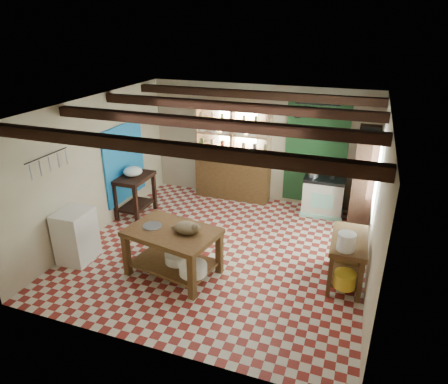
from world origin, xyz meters
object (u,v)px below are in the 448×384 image
(work_table, at_px, (173,252))
(prep_table, at_px, (135,195))
(right_counter, at_px, (347,260))
(white_cabinet, at_px, (76,236))
(cat, at_px, (187,228))
(stove, at_px, (323,196))

(work_table, bearing_deg, prep_table, 145.65)
(right_counter, bearing_deg, prep_table, 166.68)
(right_counter, bearing_deg, white_cabinet, -169.36)
(work_table, xyz_separation_m, cat, (0.25, 0.01, 0.49))
(right_counter, bearing_deg, stove, 104.44)
(right_counter, xyz_separation_m, cat, (-2.40, -0.73, 0.50))
(white_cabinet, bearing_deg, right_counter, 9.81)
(white_cabinet, height_order, right_counter, white_cabinet)
(white_cabinet, distance_m, cat, 2.05)
(work_table, xyz_separation_m, stove, (2.01, 3.07, 0.01))
(prep_table, relative_size, cat, 2.22)
(stove, xyz_separation_m, cat, (-1.75, -3.06, 0.47))
(work_table, bearing_deg, right_counter, 25.39)
(stove, bearing_deg, cat, -120.79)
(white_cabinet, distance_m, right_counter, 4.49)
(work_table, height_order, white_cabinet, white_cabinet)
(white_cabinet, xyz_separation_m, right_counter, (4.40, 0.91, -0.07))
(stove, bearing_deg, prep_table, -160.65)
(prep_table, bearing_deg, cat, -40.65)
(stove, xyz_separation_m, prep_table, (-3.73, -1.39, 0.03))
(right_counter, bearing_deg, work_table, -165.65)
(prep_table, xyz_separation_m, cat, (1.98, -1.68, 0.44))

